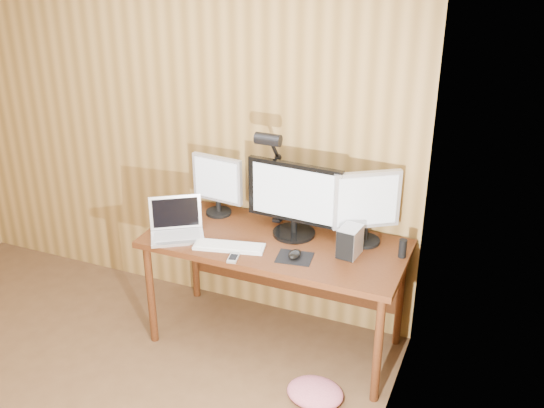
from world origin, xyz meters
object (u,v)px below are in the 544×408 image
Objects in this scene: mouse at (295,254)px; speaker at (403,248)px; hard_drive at (350,241)px; desk_lamp at (273,164)px; laptop at (177,226)px; monitor_right at (366,205)px; monitor_center at (294,198)px; keyboard at (229,246)px; desk at (279,253)px; phone at (233,258)px; monitor_left at (218,184)px.

speaker is at bearing 1.14° from mouse.
hard_drive is 0.67m from desk_lamp.
laptop is 3.60× the size of mouse.
hard_drive is at bearing -135.46° from monitor_right.
hard_drive is (0.39, -0.12, -0.16)m from monitor_center.
keyboard is 0.41m from mouse.
keyboard is 0.64× the size of desk_lamp.
keyboard is (-0.22, -0.26, 0.13)m from desk.
monitor_right is at bearing 13.35° from desk.
monitor_center reaches higher than keyboard.
phone is (-0.61, -0.30, -0.08)m from hard_drive.
keyboard is at bearing 174.48° from monitor_right.
phone is at bearing -50.07° from monitor_left.
desk is 3.97× the size of laptop.
monitor_left is 0.79m from mouse.
monitor_right reaches higher than speaker.
desk_lamp is at bearing 130.65° from desk.
monitor_center is 5.47× the size of speaker.
speaker is at bearing 1.51° from monitor_center.
speaker is 0.16× the size of desk_lamp.
monitor_left is (-0.57, 0.09, -0.03)m from monitor_center.
mouse is (0.11, -0.27, -0.22)m from monitor_center.
hard_drive is (0.69, 0.19, 0.08)m from keyboard.
keyboard is 3.96× the size of speaker.
keyboard reaches higher than phone.
monitor_right reaches higher than desk.
hard_drive is at bearing 15.43° from phone.
monitor_center is 0.89× the size of desk_lamp.
monitor_left is 0.41m from laptop.
hard_drive is at bearing -7.89° from desk_lamp.
desk_lamp is (-0.16, 0.05, 0.18)m from monitor_center.
mouse is at bearing -166.58° from monitor_right.
monitor_right is 0.52m from mouse.
phone is (0.08, -0.11, -0.00)m from keyboard.
desk is 0.56m from desk_lamp.
monitor_left is at bearing 174.39° from monitor_center.
speaker is at bearing 3.81° from keyboard.
laptop is 2.27× the size of hard_drive.
mouse is at bearing -65.10° from monitor_center.
hard_drive is (0.47, -0.07, 0.21)m from desk.
laptop reaches higher than desk.
monitor_left is 0.65m from phone.
speaker is (0.98, 0.29, 0.05)m from keyboard.
monitor_left is 3.64× the size of speaker.
monitor_center reaches higher than hard_drive.
speaker is at bearing 0.24° from monitor_left.
monitor_center is 3.44× the size of hard_drive.
monitor_center is 0.71m from speaker.
monitor_center is 0.49m from keyboard.
monitor_center is at bearing -3.63° from monitor_left.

